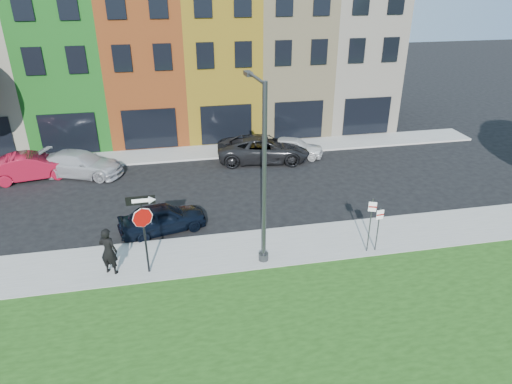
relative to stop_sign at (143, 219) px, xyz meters
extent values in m
plane|color=black|center=(5.04, -2.18, -2.46)|extent=(120.00, 120.00, 0.00)
cube|color=gray|center=(7.04, 0.82, -2.40)|extent=(40.00, 3.00, 0.12)
cube|color=gray|center=(2.04, 12.82, -2.40)|extent=(40.00, 2.40, 0.12)
cube|color=#268D27|center=(-4.96, 19.02, 2.54)|extent=(5.00, 10.00, 10.00)
cube|color=#B54F1E|center=(0.04, 19.02, 2.54)|extent=(5.00, 10.00, 10.00)
cube|color=gold|center=(5.04, 19.02, 2.54)|extent=(5.00, 10.00, 10.00)
cube|color=tan|center=(10.04, 19.02, 2.54)|extent=(5.00, 10.00, 10.00)
cube|color=beige|center=(15.04, 19.02, 2.54)|extent=(5.00, 10.00, 10.00)
cube|color=black|center=(2.54, 13.96, -0.96)|extent=(30.00, 0.12, 2.60)
cylinder|color=black|center=(0.00, 0.02, -0.73)|extent=(0.08, 0.08, 3.23)
cylinder|color=white|center=(0.00, 0.00, 0.08)|extent=(0.80, 0.04, 0.80)
cylinder|color=#8D0A07|center=(0.00, -0.03, 0.08)|extent=(0.76, 0.03, 0.76)
cube|color=black|center=(0.00, 0.00, 0.79)|extent=(1.05, 0.05, 0.34)
cube|color=white|center=(0.00, -0.03, 0.79)|extent=(0.66, 0.02, 0.14)
imported|color=black|center=(-1.43, 0.25, -1.36)|extent=(1.07, 1.00, 1.96)
imported|color=black|center=(0.61, 3.28, -1.80)|extent=(3.34, 4.61, 1.33)
imported|color=maroon|center=(-6.58, 10.68, -1.71)|extent=(3.27, 5.15, 1.50)
imported|color=#A7A7AB|center=(-3.95, 10.64, -1.75)|extent=(5.21, 6.21, 1.42)
imported|color=black|center=(6.91, 10.80, -1.67)|extent=(4.11, 6.38, 1.59)
imported|color=silver|center=(8.94, 11.10, -1.83)|extent=(4.01, 4.73, 1.27)
cylinder|color=#404245|center=(4.56, -0.08, 1.28)|extent=(0.18, 0.18, 7.24)
cylinder|color=#404245|center=(4.56, -0.08, -2.19)|extent=(0.40, 0.40, 0.30)
cylinder|color=#404245|center=(4.47, 0.92, 4.80)|extent=(0.30, 2.00, 0.12)
cube|color=#404245|center=(4.37, 2.01, 4.75)|extent=(0.30, 0.57, 0.16)
cylinder|color=#404245|center=(8.96, -0.28, -1.12)|extent=(0.05, 0.05, 2.44)
cube|color=white|center=(8.96, -0.31, -0.24)|extent=(0.31, 0.13, 0.42)
cube|color=#8D0A07|center=(8.96, -0.33, -0.24)|extent=(0.30, 0.12, 0.06)
cylinder|color=#404245|center=(9.34, -0.28, -1.35)|extent=(0.05, 0.05, 1.98)
cube|color=white|center=(9.34, -0.31, -0.64)|extent=(0.32, 0.05, 0.42)
cube|color=#8D0A07|center=(9.34, -0.33, -0.64)|extent=(0.32, 0.04, 0.06)
camera|label=1|loc=(1.22, -15.22, 8.24)|focal=32.00mm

